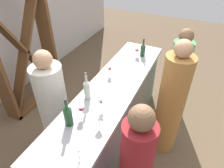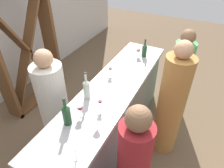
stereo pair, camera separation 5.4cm
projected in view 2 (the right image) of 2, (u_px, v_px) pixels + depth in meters
name	position (u px, v px, depth m)	size (l,w,h in m)	color
ground_plane	(112.00, 138.00, 3.02)	(12.00, 12.00, 0.00)	brown
bar_counter	(112.00, 115.00, 2.73)	(2.57, 0.59, 0.96)	slate
wine_rack	(27.00, 50.00, 3.22)	(1.14, 0.28, 1.94)	brown
wine_bottle_leftmost_olive_green	(67.00, 114.00, 1.91)	(0.08, 0.08, 0.31)	#193D1E
wine_bottle_second_left_clear_pale	(87.00, 88.00, 2.22)	(0.07, 0.07, 0.33)	#B7C6B2
wine_bottle_center_olive_green	(144.00, 50.00, 3.02)	(0.07, 0.07, 0.27)	#193D1E
wine_glass_near_left	(75.00, 150.00, 1.60)	(0.08, 0.08, 0.17)	white
wine_glass_near_center	(98.00, 115.00, 1.93)	(0.07, 0.07, 0.15)	white
wine_glass_near_right	(100.00, 101.00, 2.09)	(0.06, 0.06, 0.15)	white
wine_glass_far_left	(139.00, 50.00, 3.03)	(0.08, 0.08, 0.14)	white
wine_glass_far_center	(80.00, 108.00, 2.01)	(0.07, 0.07, 0.14)	white
wine_glass_far_right	(110.00, 68.00, 2.62)	(0.07, 0.07, 0.14)	white
person_left_guest	(179.00, 76.00, 3.15)	(0.33, 0.33, 1.43)	#4CA559
person_center_guest	(171.00, 106.00, 2.49)	(0.42, 0.42, 1.61)	#9E6B33
person_server_behind	(54.00, 105.00, 2.64)	(0.48, 0.48, 1.45)	beige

